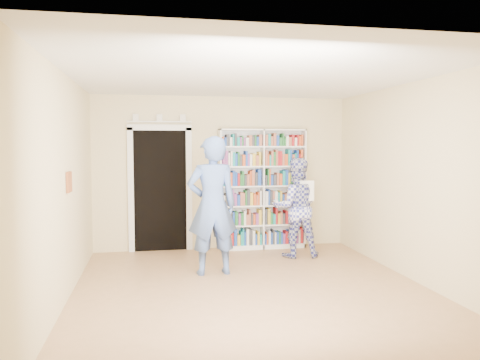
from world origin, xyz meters
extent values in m
plane|color=#9E754C|center=(0.00, 0.00, 0.00)|extent=(5.00, 5.00, 0.00)
plane|color=white|center=(0.00, 0.00, 2.70)|extent=(5.00, 5.00, 0.00)
plane|color=beige|center=(0.00, 2.50, 1.35)|extent=(4.50, 0.00, 4.50)
plane|color=beige|center=(-2.25, 0.00, 1.35)|extent=(0.00, 5.00, 5.00)
plane|color=beige|center=(2.25, 0.00, 1.35)|extent=(0.00, 5.00, 5.00)
cube|color=white|center=(0.69, 2.34, 1.06)|extent=(1.55, 0.29, 2.13)
cube|color=white|center=(0.69, 2.34, 1.06)|extent=(0.02, 0.29, 2.13)
cube|color=black|center=(-1.10, 2.48, 1.05)|extent=(0.90, 0.03, 2.10)
cube|color=white|center=(-1.60, 2.47, 1.05)|extent=(0.10, 0.06, 2.20)
cube|color=white|center=(-0.60, 2.47, 1.05)|extent=(0.10, 0.06, 2.20)
cube|color=white|center=(-1.10, 2.47, 2.15)|extent=(1.10, 0.06, 0.10)
cube|color=white|center=(-1.10, 2.46, 2.25)|extent=(1.10, 0.08, 0.02)
cube|color=brown|center=(-2.23, 0.20, 1.40)|extent=(0.03, 0.25, 0.25)
imported|color=#516FB4|center=(-0.40, 0.82, 0.99)|extent=(0.76, 0.53, 1.97)
imported|color=#33399E|center=(1.09, 1.62, 0.82)|extent=(0.86, 0.70, 1.64)
cube|color=white|center=(1.22, 1.44, 1.11)|extent=(0.23, 0.04, 0.33)
camera|label=1|loc=(-1.24, -5.74, 1.85)|focal=35.00mm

